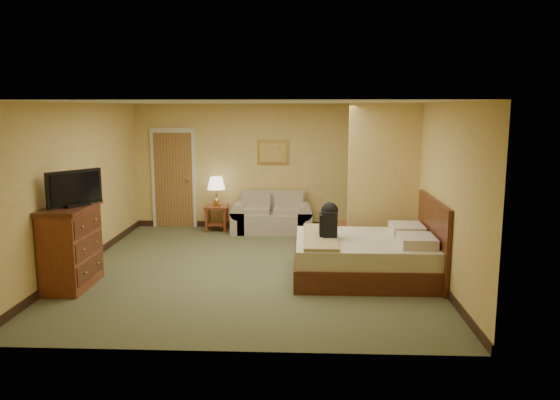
# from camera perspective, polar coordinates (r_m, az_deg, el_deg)

# --- Properties ---
(floor) EXTENTS (6.00, 6.00, 0.00)m
(floor) POSITION_cam_1_polar(r_m,az_deg,el_deg) (8.75, -2.81, -7.11)
(floor) COLOR brown
(floor) RESTS_ON ground
(ceiling) EXTENTS (6.00, 6.00, 0.00)m
(ceiling) POSITION_cam_1_polar(r_m,az_deg,el_deg) (8.37, -2.96, 10.17)
(ceiling) COLOR white
(ceiling) RESTS_ON back_wall
(back_wall) EXTENTS (5.50, 0.02, 2.60)m
(back_wall) POSITION_cam_1_polar(r_m,az_deg,el_deg) (11.43, -1.48, 3.53)
(back_wall) COLOR tan
(back_wall) RESTS_ON floor
(left_wall) EXTENTS (0.02, 6.00, 2.60)m
(left_wall) POSITION_cam_1_polar(r_m,az_deg,el_deg) (9.14, -20.32, 1.37)
(left_wall) COLOR tan
(left_wall) RESTS_ON floor
(right_wall) EXTENTS (0.02, 6.00, 2.60)m
(right_wall) POSITION_cam_1_polar(r_m,az_deg,el_deg) (8.65, 15.57, 1.18)
(right_wall) COLOR tan
(right_wall) RESTS_ON floor
(partition) EXTENTS (1.20, 0.15, 2.60)m
(partition) POSITION_cam_1_polar(r_m,az_deg,el_deg) (9.44, 10.77, 2.05)
(partition) COLOR tan
(partition) RESTS_ON floor
(door) EXTENTS (0.94, 0.16, 2.10)m
(door) POSITION_cam_1_polar(r_m,az_deg,el_deg) (11.73, -11.04, 2.19)
(door) COLOR beige
(door) RESTS_ON floor
(baseboard) EXTENTS (5.50, 0.02, 0.12)m
(baseboard) POSITION_cam_1_polar(r_m,az_deg,el_deg) (11.62, -1.45, -2.57)
(baseboard) COLOR black
(baseboard) RESTS_ON floor
(loveseat) EXTENTS (1.63, 0.76, 0.83)m
(loveseat) POSITION_cam_1_polar(r_m,az_deg,el_deg) (11.16, -0.83, -1.99)
(loveseat) COLOR tan
(loveseat) RESTS_ON floor
(side_table) EXTENTS (0.47, 0.47, 0.52)m
(side_table) POSITION_cam_1_polar(r_m,az_deg,el_deg) (11.34, -6.62, -1.48)
(side_table) COLOR maroon
(side_table) RESTS_ON floor
(table_lamp) EXTENTS (0.36, 0.36, 0.60)m
(table_lamp) POSITION_cam_1_polar(r_m,az_deg,el_deg) (11.24, -6.68, 1.68)
(table_lamp) COLOR #B79043
(table_lamp) RESTS_ON side_table
(coffee_table) EXTENTS (0.79, 0.79, 0.44)m
(coffee_table) POSITION_cam_1_polar(r_m,az_deg,el_deg) (9.90, 6.42, -3.26)
(coffee_table) COLOR maroon
(coffee_table) RESTS_ON floor
(wall_picture) EXTENTS (0.65, 0.04, 0.51)m
(wall_picture) POSITION_cam_1_polar(r_m,az_deg,el_deg) (11.37, -0.73, 5.01)
(wall_picture) COLOR #B78E3F
(wall_picture) RESTS_ON back_wall
(dresser) EXTENTS (0.58, 1.09, 1.17)m
(dresser) POSITION_cam_1_polar(r_m,az_deg,el_deg) (8.24, -20.98, -4.56)
(dresser) COLOR maroon
(dresser) RESTS_ON floor
(tv) EXTENTS (0.53, 0.71, 0.50)m
(tv) POSITION_cam_1_polar(r_m,az_deg,el_deg) (8.05, -20.68, 1.05)
(tv) COLOR black
(tv) RESTS_ON dresser
(bed) EXTENTS (2.18, 1.85, 1.20)m
(bed) POSITION_cam_1_polar(r_m,az_deg,el_deg) (8.33, 9.52, -5.78)
(bed) COLOR #441D0F
(bed) RESTS_ON floor
(backpack) EXTENTS (0.26, 0.32, 0.55)m
(backpack) POSITION_cam_1_polar(r_m,az_deg,el_deg) (8.13, 5.20, -2.05)
(backpack) COLOR black
(backpack) RESTS_ON bed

